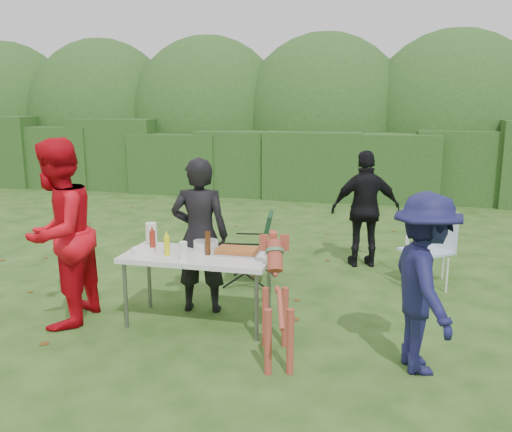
% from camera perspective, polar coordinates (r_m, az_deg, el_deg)
% --- Properties ---
extents(ground, '(80.00, 80.00, 0.00)m').
position_cam_1_polar(ground, '(5.57, -5.28, -11.95)').
color(ground, '#1E4211').
extents(hedge_row, '(22.00, 1.40, 1.70)m').
position_cam_1_polar(hedge_row, '(12.99, 6.22, 5.80)').
color(hedge_row, '#23471C').
rests_on(hedge_row, ground).
extents(shrub_backdrop, '(20.00, 2.60, 3.20)m').
position_cam_1_polar(shrub_backdrop, '(14.52, 7.15, 9.41)').
color(shrub_backdrop, '#3D6628').
rests_on(shrub_backdrop, ground).
extents(folding_table, '(1.50, 0.70, 0.74)m').
position_cam_1_polar(folding_table, '(5.54, -6.12, -4.56)').
color(folding_table, silver).
rests_on(folding_table, ground).
extents(person_cook, '(0.67, 0.50, 1.69)m').
position_cam_1_polar(person_cook, '(5.84, -5.92, -2.07)').
color(person_cook, black).
rests_on(person_cook, ground).
extents(person_red_jacket, '(0.77, 0.97, 1.91)m').
position_cam_1_polar(person_red_jacket, '(5.79, -20.08, -1.74)').
color(person_red_jacket, red).
rests_on(person_red_jacket, ground).
extents(person_black_puffy, '(1.01, 0.63, 1.61)m').
position_cam_1_polar(person_black_puffy, '(7.56, 11.46, 0.72)').
color(person_black_puffy, black).
rests_on(person_black_puffy, ground).
extents(child, '(0.82, 1.11, 1.54)m').
position_cam_1_polar(child, '(4.76, 17.29, -6.79)').
color(child, '#161745').
rests_on(child, ground).
extents(dog, '(0.68, 1.13, 1.00)m').
position_cam_1_polar(dog, '(4.80, 2.25, -9.49)').
color(dog, '#A1402F').
rests_on(dog, ground).
extents(camping_chair, '(0.65, 0.65, 0.92)m').
position_cam_1_polar(camping_chair, '(6.78, -0.65, -3.36)').
color(camping_chair, '#163A1E').
rests_on(camping_chair, ground).
extents(lawn_chair, '(0.79, 0.79, 0.94)m').
position_cam_1_polar(lawn_chair, '(7.06, 17.51, -3.20)').
color(lawn_chair, '#5F97DB').
rests_on(lawn_chair, ground).
extents(food_tray, '(0.45, 0.30, 0.02)m').
position_cam_1_polar(food_tray, '(5.51, -2.02, -3.88)').
color(food_tray, '#B7B7BA').
rests_on(food_tray, folding_table).
extents(focaccia_bread, '(0.40, 0.26, 0.04)m').
position_cam_1_polar(focaccia_bread, '(5.50, -2.02, -3.60)').
color(focaccia_bread, '#A55A26').
rests_on(focaccia_bread, food_tray).
extents(mustard_bottle, '(0.06, 0.06, 0.20)m').
position_cam_1_polar(mustard_bottle, '(5.50, -9.36, -3.10)').
color(mustard_bottle, yellow).
rests_on(mustard_bottle, folding_table).
extents(ketchup_bottle, '(0.06, 0.06, 0.22)m').
position_cam_1_polar(ketchup_bottle, '(5.65, -10.84, -2.65)').
color(ketchup_bottle, maroon).
rests_on(ketchup_bottle, folding_table).
extents(beer_bottle, '(0.06, 0.06, 0.24)m').
position_cam_1_polar(beer_bottle, '(5.46, -5.11, -2.87)').
color(beer_bottle, '#47230F').
rests_on(beer_bottle, folding_table).
extents(paper_towel_roll, '(0.12, 0.12, 0.26)m').
position_cam_1_polar(paper_towel_roll, '(5.83, -10.95, -1.97)').
color(paper_towel_roll, white).
rests_on(paper_towel_roll, folding_table).
extents(cup_stack, '(0.08, 0.08, 0.18)m').
position_cam_1_polar(cup_stack, '(5.33, -7.67, -3.65)').
color(cup_stack, white).
rests_on(cup_stack, folding_table).
extents(pasta_bowl, '(0.26, 0.26, 0.10)m').
position_cam_1_polar(pasta_bowl, '(5.65, -5.28, -3.09)').
color(pasta_bowl, silver).
rests_on(pasta_bowl, folding_table).
extents(plate_stack, '(0.24, 0.24, 0.05)m').
position_cam_1_polar(plate_stack, '(5.66, -11.78, -3.54)').
color(plate_stack, white).
rests_on(plate_stack, folding_table).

